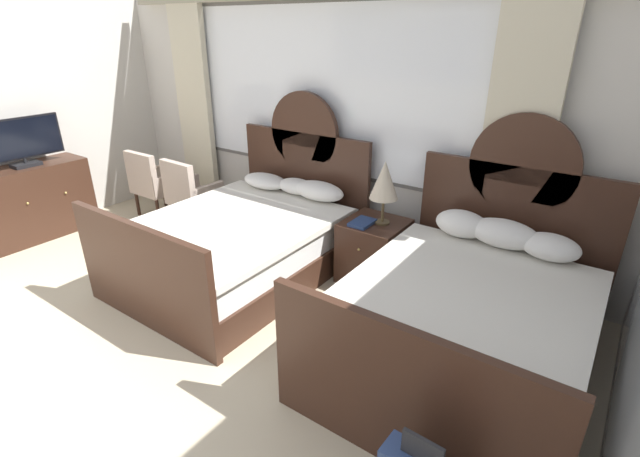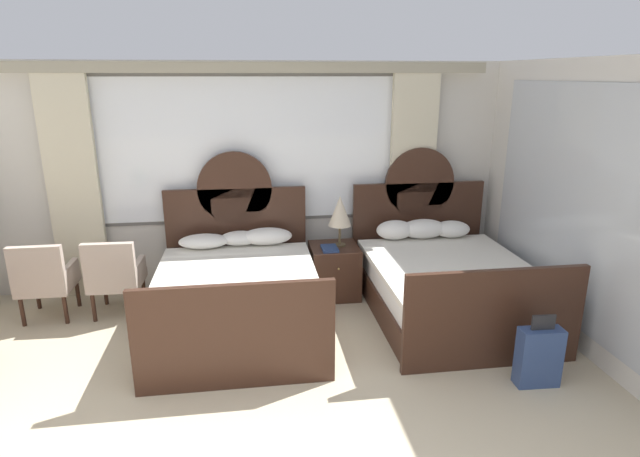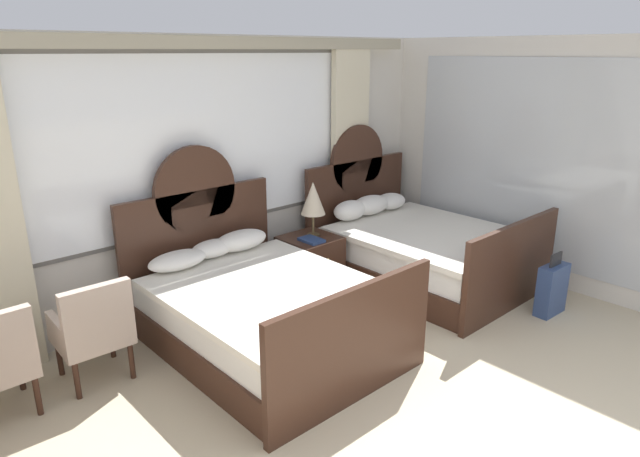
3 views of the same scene
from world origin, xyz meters
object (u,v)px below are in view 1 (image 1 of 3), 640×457
(bed_near_window, at_px, (244,240))
(book_on_nightstand, at_px, (362,223))
(nightstand_between_beds, at_px, (374,251))
(tv_flatscreen, at_px, (20,142))
(dresser_minibar, at_px, (19,206))
(table_lamp_on_nightstand, at_px, (384,181))
(bed_near_mirror, at_px, (467,315))
(armchair_by_window_left, at_px, (190,192))
(armchair_by_window_centre, at_px, (153,181))

(bed_near_window, bearing_deg, book_on_nightstand, 26.11)
(nightstand_between_beds, relative_size, tv_flatscreen, 0.69)
(book_on_nightstand, height_order, dresser_minibar, dresser_minibar)
(bed_near_window, height_order, tv_flatscreen, bed_near_window)
(table_lamp_on_nightstand, height_order, dresser_minibar, table_lamp_on_nightstand)
(table_lamp_on_nightstand, bearing_deg, bed_near_window, -151.61)
(bed_near_mirror, bearing_deg, bed_near_window, -179.88)
(bed_near_mirror, bearing_deg, armchair_by_window_left, 173.07)
(bed_near_mirror, relative_size, dresser_minibar, 1.44)
(table_lamp_on_nightstand, distance_m, armchair_by_window_left, 2.57)
(bed_near_mirror, xyz_separation_m, book_on_nightstand, (-1.21, 0.51, 0.26))
(dresser_minibar, xyz_separation_m, armchair_by_window_left, (1.32, 1.37, 0.04))
(book_on_nightstand, xyz_separation_m, armchair_by_window_left, (-2.37, -0.08, -0.15))
(book_on_nightstand, distance_m, armchair_by_window_centre, 3.09)
(tv_flatscreen, bearing_deg, book_on_nightstand, 19.17)
(bed_near_mirror, distance_m, tv_flatscreen, 4.99)
(bed_near_mirror, bearing_deg, table_lamp_on_nightstand, 149.02)
(table_lamp_on_nightstand, relative_size, tv_flatscreen, 0.67)
(nightstand_between_beds, bearing_deg, tv_flatscreen, -159.67)
(dresser_minibar, bearing_deg, tv_flatscreen, 81.44)
(table_lamp_on_nightstand, height_order, book_on_nightstand, table_lamp_on_nightstand)
(bed_near_mirror, relative_size, book_on_nightstand, 8.55)
(book_on_nightstand, height_order, armchair_by_window_left, armchair_by_window_left)
(bed_near_window, xyz_separation_m, armchair_by_window_left, (-1.31, 0.44, 0.11))
(nightstand_between_beds, xyz_separation_m, armchair_by_window_left, (-2.44, -0.19, 0.17))
(bed_near_mirror, relative_size, armchair_by_window_centre, 2.54)
(nightstand_between_beds, relative_size, table_lamp_on_nightstand, 1.02)
(bed_near_mirror, bearing_deg, book_on_nightstand, 156.99)
(book_on_nightstand, relative_size, armchair_by_window_centre, 0.30)
(bed_near_mirror, distance_m, armchair_by_window_centre, 4.31)
(nightstand_between_beds, xyz_separation_m, book_on_nightstand, (-0.08, -0.11, 0.32))
(tv_flatscreen, relative_size, armchair_by_window_left, 1.02)
(dresser_minibar, distance_m, armchair_by_window_centre, 1.50)
(dresser_minibar, height_order, tv_flatscreen, tv_flatscreen)
(bed_near_window, distance_m, armchair_by_window_centre, 2.08)
(book_on_nightstand, xyz_separation_m, dresser_minibar, (-3.69, -1.45, -0.20))
(tv_flatscreen, xyz_separation_m, armchair_by_window_left, (1.30, 1.19, -0.67))
(dresser_minibar, bearing_deg, armchair_by_window_centre, 66.15)
(tv_flatscreen, bearing_deg, table_lamp_on_nightstand, 20.23)
(bed_near_window, xyz_separation_m, nightstand_between_beds, (1.13, 0.63, -0.05))
(bed_near_mirror, distance_m, armchair_by_window_left, 3.60)
(table_lamp_on_nightstand, bearing_deg, armchair_by_window_left, -175.29)
(nightstand_between_beds, relative_size, book_on_nightstand, 2.36)
(bed_near_mirror, bearing_deg, tv_flatscreen, -171.12)
(bed_near_mirror, relative_size, table_lamp_on_nightstand, 3.70)
(bed_near_mirror, distance_m, table_lamp_on_nightstand, 1.41)
(nightstand_between_beds, height_order, tv_flatscreen, tv_flatscreen)
(armchair_by_window_left, bearing_deg, book_on_nightstand, 1.89)
(tv_flatscreen, bearing_deg, dresser_minibar, -98.56)
(dresser_minibar, bearing_deg, bed_near_mirror, 10.83)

